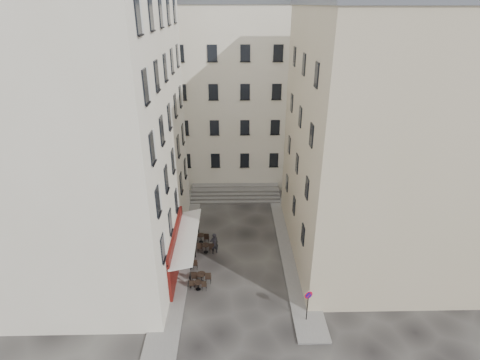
{
  "coord_description": "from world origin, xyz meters",
  "views": [
    {
      "loc": [
        -0.23,
        -21.58,
        18.08
      ],
      "look_at": [
        0.31,
        4.0,
        5.98
      ],
      "focal_mm": 28.0,
      "sensor_mm": 36.0,
      "label": 1
    }
  ],
  "objects_px": {
    "bistro_table_a": "(198,285)",
    "bistro_table_b": "(201,277)",
    "pedestrian": "(214,243)",
    "no_parking_sign": "(308,300)"
  },
  "relations": [
    {
      "from": "bistro_table_b",
      "to": "bistro_table_a",
      "type": "bearing_deg",
      "value": -103.63
    },
    {
      "from": "bistro_table_a",
      "to": "pedestrian",
      "type": "height_order",
      "value": "pedestrian"
    },
    {
      "from": "no_parking_sign",
      "to": "bistro_table_a",
      "type": "height_order",
      "value": "no_parking_sign"
    },
    {
      "from": "bistro_table_a",
      "to": "bistro_table_b",
      "type": "xyz_separation_m",
      "value": [
        0.18,
        0.72,
        0.08
      ]
    },
    {
      "from": "bistro_table_a",
      "to": "pedestrian",
      "type": "relative_size",
      "value": 0.65
    },
    {
      "from": "bistro_table_b",
      "to": "pedestrian",
      "type": "xyz_separation_m",
      "value": [
        0.78,
        3.49,
        0.41
      ]
    },
    {
      "from": "no_parking_sign",
      "to": "bistro_table_a",
      "type": "relative_size",
      "value": 1.98
    },
    {
      "from": "bistro_table_a",
      "to": "bistro_table_b",
      "type": "relative_size",
      "value": 0.85
    },
    {
      "from": "no_parking_sign",
      "to": "bistro_table_b",
      "type": "relative_size",
      "value": 1.68
    },
    {
      "from": "no_parking_sign",
      "to": "pedestrian",
      "type": "xyz_separation_m",
      "value": [
        -6.05,
        7.21,
        -0.76
      ]
    }
  ]
}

